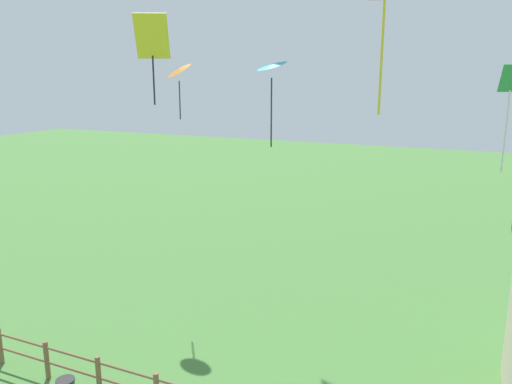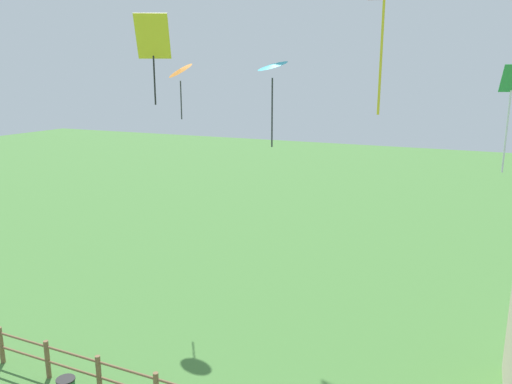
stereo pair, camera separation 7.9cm
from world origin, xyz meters
name	(u,v)px [view 1 (the left image)]	position (x,y,z in m)	size (l,w,h in m)	color
kite_red_diamond	(384,5)	(3.15, 6.47, 9.78)	(0.64, 0.34, 3.00)	red
kite_yellow_diamond	(152,42)	(-4.05, 9.03, 9.47)	(1.15, 0.97, 2.61)	yellow
kite_green_diamond	(509,99)	(5.67, 11.63, 7.86)	(0.64, 0.49, 2.93)	green
kite_cyan_delta	(272,68)	(-1.10, 11.17, 8.72)	(1.37, 1.36, 2.77)	#2DB2C6
kite_orange_delta	(179,71)	(-5.86, 13.25, 8.68)	(1.40, 1.38, 2.22)	orange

